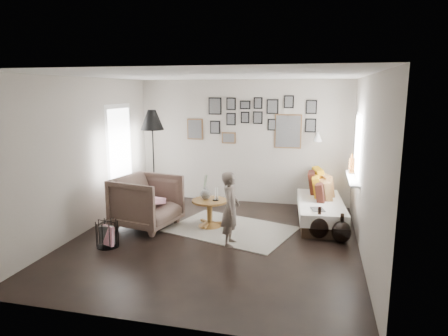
% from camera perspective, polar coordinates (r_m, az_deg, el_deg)
% --- Properties ---
extents(ground, '(4.80, 4.80, 0.00)m').
position_cam_1_polar(ground, '(6.54, -1.48, -10.31)').
color(ground, black).
rests_on(ground, ground).
extents(wall_back, '(4.50, 0.00, 4.50)m').
position_cam_1_polar(wall_back, '(8.50, 2.68, 3.74)').
color(wall_back, '#A39B8E').
rests_on(wall_back, ground).
extents(wall_front, '(4.50, 0.00, 4.50)m').
position_cam_1_polar(wall_front, '(3.97, -10.59, -4.97)').
color(wall_front, '#A39B8E').
rests_on(wall_front, ground).
extents(wall_left, '(0.00, 4.80, 4.80)m').
position_cam_1_polar(wall_left, '(7.10, -19.35, 1.66)').
color(wall_left, '#A39B8E').
rests_on(wall_left, ground).
extents(wall_right, '(0.00, 4.80, 4.80)m').
position_cam_1_polar(wall_right, '(6.01, 19.64, 0.03)').
color(wall_right, '#A39B8E').
rests_on(wall_right, ground).
extents(ceiling, '(4.80, 4.80, 0.00)m').
position_cam_1_polar(ceiling, '(6.09, -1.60, 13.10)').
color(ceiling, white).
rests_on(ceiling, wall_back).
extents(door_left, '(0.00, 2.14, 2.14)m').
position_cam_1_polar(door_left, '(8.15, -14.62, 1.30)').
color(door_left, white).
rests_on(door_left, wall_left).
extents(window_right, '(0.15, 1.32, 1.30)m').
position_cam_1_polar(window_right, '(7.39, 17.84, -0.80)').
color(window_right, white).
rests_on(window_right, wall_right).
extents(gallery_wall, '(2.74, 0.03, 1.08)m').
position_cam_1_polar(gallery_wall, '(8.39, 4.62, 6.66)').
color(gallery_wall, brown).
rests_on(gallery_wall, wall_back).
extents(wall_sconce, '(0.18, 0.36, 0.16)m').
position_cam_1_polar(wall_sconce, '(8.07, 13.23, 4.22)').
color(wall_sconce, white).
rests_on(wall_sconce, wall_back).
extents(rug, '(2.35, 1.95, 0.01)m').
position_cam_1_polar(rug, '(7.01, 1.03, -8.75)').
color(rug, beige).
rests_on(rug, ground).
extents(pedestal_table, '(0.62, 0.62, 0.49)m').
position_cam_1_polar(pedestal_table, '(7.11, -2.06, -6.62)').
color(pedestal_table, brown).
rests_on(pedestal_table, ground).
extents(vase, '(0.18, 0.18, 0.44)m').
position_cam_1_polar(vase, '(7.04, -2.67, -3.43)').
color(vase, black).
rests_on(vase, pedestal_table).
extents(candles, '(0.11, 0.11, 0.23)m').
position_cam_1_polar(candles, '(6.97, -1.21, -3.76)').
color(candles, black).
rests_on(candles, pedestal_table).
extents(daybed, '(0.93, 1.89, 0.88)m').
position_cam_1_polar(daybed, '(7.57, 13.63, -5.35)').
color(daybed, black).
rests_on(daybed, ground).
extents(magazine_on_daybed, '(0.26, 0.31, 0.01)m').
position_cam_1_polar(magazine_on_daybed, '(6.92, 13.23, -5.76)').
color(magazine_on_daybed, black).
rests_on(magazine_on_daybed, daybed).
extents(armchair, '(1.18, 1.16, 0.91)m').
position_cam_1_polar(armchair, '(7.15, -10.96, -4.76)').
color(armchair, brown).
rests_on(armchair, ground).
extents(armchair_cushion, '(0.50, 0.51, 0.19)m').
position_cam_1_polar(armchair_cushion, '(7.18, -10.58, -4.50)').
color(armchair_cushion, white).
rests_on(armchair_cushion, armchair).
extents(floor_lamp, '(0.47, 0.47, 2.00)m').
position_cam_1_polar(floor_lamp, '(8.14, -10.22, 6.26)').
color(floor_lamp, black).
rests_on(floor_lamp, ground).
extents(magazine_basket, '(0.39, 0.39, 0.41)m').
position_cam_1_polar(magazine_basket, '(6.49, -16.34, -9.04)').
color(magazine_basket, black).
rests_on(magazine_basket, ground).
extents(demijohn_large, '(0.35, 0.35, 0.52)m').
position_cam_1_polar(demijohn_large, '(6.75, 13.39, -8.09)').
color(demijohn_large, black).
rests_on(demijohn_large, ground).
extents(demijohn_small, '(0.31, 0.31, 0.48)m').
position_cam_1_polar(demijohn_small, '(6.66, 16.42, -8.73)').
color(demijohn_small, black).
rests_on(demijohn_small, ground).
extents(child, '(0.29, 0.43, 1.16)m').
position_cam_1_polar(child, '(6.19, 0.94, -5.86)').
color(child, '#61554D').
rests_on(child, ground).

